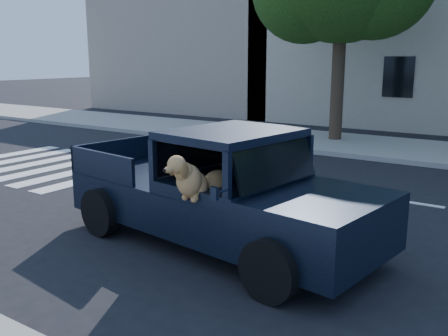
# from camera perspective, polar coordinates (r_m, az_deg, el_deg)

# --- Properties ---
(ground) EXTENTS (120.00, 120.00, 0.00)m
(ground) POSITION_cam_1_polar(r_m,az_deg,el_deg) (7.99, 13.69, -9.46)
(ground) COLOR black
(ground) RESTS_ON ground
(crosswalk) EXTENTS (5.50, 4.00, 0.01)m
(crosswalk) POSITION_cam_1_polar(r_m,az_deg,el_deg) (14.78, -19.63, 0.30)
(crosswalk) COLOR silver
(crosswalk) RESTS_ON ground
(building_left) EXTENTS (12.00, 6.00, 8.00)m
(building_left) POSITION_cam_1_polar(r_m,az_deg,el_deg) (29.31, -2.73, 14.53)
(building_left) COLOR tan
(building_left) RESTS_ON ground
(pickup_truck) EXTENTS (5.48, 3.03, 1.88)m
(pickup_truck) POSITION_cam_1_polar(r_m,az_deg,el_deg) (7.99, -1.04, -4.26)
(pickup_truck) COLOR black
(pickup_truck) RESTS_ON ground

